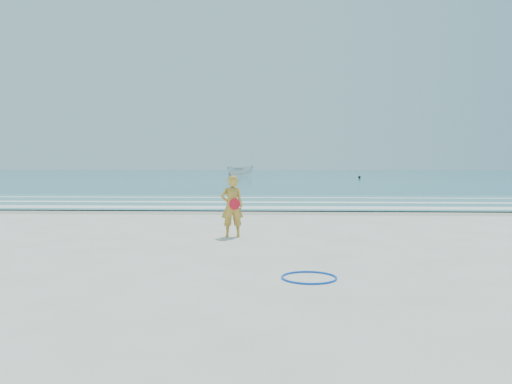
{
  "coord_description": "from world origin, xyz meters",
  "views": [
    {
      "loc": [
        0.93,
        -9.46,
        1.71
      ],
      "look_at": [
        0.31,
        4.0,
        1.0
      ],
      "focal_mm": 35.0,
      "sensor_mm": 36.0,
      "label": 1
    }
  ],
  "objects": [
    {
      "name": "wet_sand",
      "position": [
        0.0,
        9.0,
        0.0
      ],
      "size": [
        400.0,
        2.4,
        0.0
      ],
      "primitive_type": "cube",
      "color": "#B2A893",
      "rests_on": "ground"
    },
    {
      "name": "woman",
      "position": [
        -0.2,
        2.44,
        0.74
      ],
      "size": [
        0.61,
        0.47,
        1.48
      ],
      "color": "gold",
      "rests_on": "ground"
    },
    {
      "name": "foam_mid",
      "position": [
        0.0,
        13.2,
        0.05
      ],
      "size": [
        400.0,
        0.9,
        0.01
      ],
      "primitive_type": "cube",
      "color": "white",
      "rests_on": "shallow"
    },
    {
      "name": "foam_far",
      "position": [
        0.0,
        16.5,
        0.05
      ],
      "size": [
        400.0,
        0.6,
        0.01
      ],
      "primitive_type": "cube",
      "color": "white",
      "rests_on": "shallow"
    },
    {
      "name": "buoy",
      "position": [
        11.63,
        57.5,
        0.22
      ],
      "size": [
        0.36,
        0.36,
        0.36
      ],
      "primitive_type": "sphere",
      "color": "black",
      "rests_on": "ocean"
    },
    {
      "name": "hoop",
      "position": [
        1.39,
        -1.95,
        0.02
      ],
      "size": [
        0.9,
        0.9,
        0.03
      ],
      "primitive_type": "torus",
      "rotation": [
        0.0,
        0.0,
        -0.06
      ],
      "color": "blue",
      "rests_on": "ground"
    },
    {
      "name": "ocean",
      "position": [
        0.0,
        105.0,
        0.02
      ],
      "size": [
        400.0,
        190.0,
        0.04
      ],
      "primitive_type": "cube",
      "color": "#19727F",
      "rests_on": "ground"
    },
    {
      "name": "ground",
      "position": [
        0.0,
        0.0,
        0.0
      ],
      "size": [
        400.0,
        400.0,
        0.0
      ],
      "primitive_type": "plane",
      "color": "silver",
      "rests_on": "ground"
    },
    {
      "name": "foam_near",
      "position": [
        0.0,
        10.3,
        0.05
      ],
      "size": [
        400.0,
        1.4,
        0.01
      ],
      "primitive_type": "cube",
      "color": "white",
      "rests_on": "shallow"
    },
    {
      "name": "boat",
      "position": [
        -5.59,
        73.69,
        0.9
      ],
      "size": [
        4.49,
        1.78,
        1.72
      ],
      "primitive_type": "imported",
      "rotation": [
        0.0,
        0.0,
        1.55
      ],
      "color": "silver",
      "rests_on": "ocean"
    },
    {
      "name": "shallow",
      "position": [
        0.0,
        14.0,
        0.04
      ],
      "size": [
        400.0,
        10.0,
        0.01
      ],
      "primitive_type": "cube",
      "color": "#59B7AD",
      "rests_on": "ocean"
    }
  ]
}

